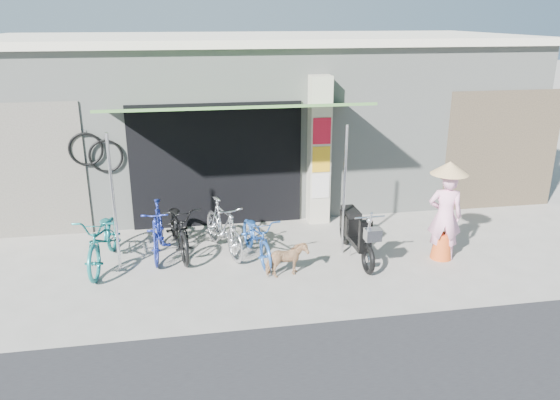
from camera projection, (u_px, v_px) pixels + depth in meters
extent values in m
plane|color=#9A948B|center=(302.00, 275.00, 9.06)|extent=(80.00, 80.00, 0.00)
cube|color=gray|center=(259.00, 117.00, 13.25)|extent=(12.00, 5.00, 3.50)
cube|color=silver|center=(258.00, 38.00, 12.66)|extent=(12.30, 5.30, 0.16)
cube|color=black|center=(217.00, 166.00, 10.86)|extent=(3.40, 0.06, 2.50)
cube|color=black|center=(218.00, 199.00, 11.10)|extent=(3.06, 0.04, 1.10)
torus|color=black|center=(106.00, 156.00, 10.38)|extent=(0.65, 0.05, 0.65)
cylinder|color=silver|center=(104.00, 139.00, 10.30)|extent=(0.02, 0.02, 0.12)
torus|color=black|center=(86.00, 149.00, 10.28)|extent=(0.65, 0.05, 0.65)
cylinder|color=silver|center=(84.00, 132.00, 10.19)|extent=(0.02, 0.02, 0.12)
cube|color=#B8B29D|center=(319.00, 151.00, 11.00)|extent=(0.42, 0.42, 3.00)
cube|color=red|center=(322.00, 131.00, 10.65)|extent=(0.36, 0.02, 0.52)
cube|color=gold|center=(321.00, 159.00, 10.83)|extent=(0.36, 0.02, 0.52)
cube|color=silver|center=(321.00, 186.00, 11.01)|extent=(0.36, 0.02, 0.50)
cube|color=#406E31|center=(235.00, 108.00, 9.63)|extent=(4.60, 1.88, 0.35)
cylinder|color=silver|center=(114.00, 204.00, 8.89)|extent=(0.05, 0.05, 2.36)
cylinder|color=silver|center=(344.00, 191.00, 9.53)|extent=(0.05, 0.05, 2.36)
cube|color=brown|center=(502.00, 150.00, 11.88)|extent=(2.60, 0.06, 2.60)
cube|color=#6B665B|center=(14.00, 172.00, 10.23)|extent=(2.60, 0.06, 2.60)
imported|color=#197373|center=(103.00, 239.00, 9.28)|extent=(0.86, 1.94, 0.98)
imported|color=#212F97|center=(158.00, 230.00, 9.67)|extent=(0.51, 1.62, 0.96)
imported|color=black|center=(179.00, 227.00, 9.81)|extent=(0.93, 1.94, 0.98)
imported|color=silver|center=(223.00, 227.00, 9.80)|extent=(0.96, 1.70, 0.98)
imported|color=#2350A0|center=(257.00, 237.00, 9.54)|extent=(0.82, 1.68, 0.85)
imported|color=tan|center=(287.00, 260.00, 8.94)|extent=(0.74, 0.46, 0.58)
torus|color=black|center=(368.00, 259.00, 9.05)|extent=(0.10, 0.52, 0.52)
torus|color=black|center=(345.00, 231.00, 10.22)|extent=(0.10, 0.52, 0.52)
cube|color=black|center=(356.00, 241.00, 9.61)|extent=(0.23, 0.93, 0.10)
cube|color=black|center=(351.00, 222.00, 9.86)|extent=(0.26, 0.54, 0.33)
cube|color=black|center=(351.00, 212.00, 9.79)|extent=(0.24, 0.54, 0.09)
cube|color=black|center=(365.00, 236.00, 9.12)|extent=(0.22, 0.10, 0.55)
cylinder|color=silver|center=(370.00, 217.00, 8.84)|extent=(0.51, 0.04, 0.03)
cube|color=silver|center=(373.00, 235.00, 8.75)|extent=(0.26, 0.20, 0.19)
imported|color=#F9A8CB|center=(445.00, 216.00, 9.46)|extent=(0.68, 0.56, 1.59)
cone|color=#CA4C1C|center=(442.00, 246.00, 9.64)|extent=(0.38, 0.38, 0.46)
cone|color=tan|center=(450.00, 168.00, 9.18)|extent=(0.64, 0.64, 0.22)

